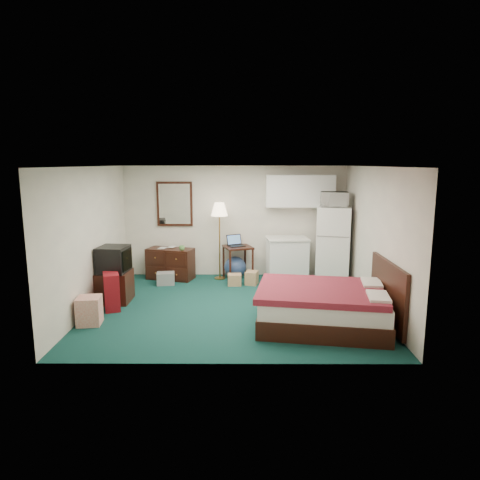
{
  "coord_description": "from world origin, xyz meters",
  "views": [
    {
      "loc": [
        0.17,
        -7.4,
        2.56
      ],
      "look_at": [
        0.13,
        0.15,
        1.2
      ],
      "focal_mm": 32.0,
      "sensor_mm": 36.0,
      "label": 1
    }
  ],
  "objects_px": {
    "tv_stand": "(115,286)",
    "dresser": "(171,264)",
    "desk": "(238,262)",
    "floor_lamp": "(220,241)",
    "suitcase": "(112,291)",
    "bed": "(323,307)",
    "fridge": "(334,245)",
    "kitchen_counter": "(287,260)"
  },
  "relations": [
    {
      "from": "floor_lamp",
      "to": "dresser",
      "type": "bearing_deg",
      "value": -179.32
    },
    {
      "from": "dresser",
      "to": "floor_lamp",
      "type": "distance_m",
      "value": 1.21
    },
    {
      "from": "kitchen_counter",
      "to": "suitcase",
      "type": "relative_size",
      "value": 1.4
    },
    {
      "from": "desk",
      "to": "bed",
      "type": "distance_m",
      "value": 3.18
    },
    {
      "from": "tv_stand",
      "to": "dresser",
      "type": "bearing_deg",
      "value": 64.59
    },
    {
      "from": "desk",
      "to": "suitcase",
      "type": "relative_size",
      "value": 1.11
    },
    {
      "from": "suitcase",
      "to": "bed",
      "type": "bearing_deg",
      "value": -31.97
    },
    {
      "from": "floor_lamp",
      "to": "fridge",
      "type": "xyz_separation_m",
      "value": [
        2.46,
        -0.33,
        -0.03
      ]
    },
    {
      "from": "bed",
      "to": "desk",
      "type": "bearing_deg",
      "value": 124.62
    },
    {
      "from": "bed",
      "to": "fridge",
      "type": "bearing_deg",
      "value": 83.87
    },
    {
      "from": "floor_lamp",
      "to": "bed",
      "type": "xyz_separation_m",
      "value": [
        1.77,
        -2.84,
        -0.54
      ]
    },
    {
      "from": "fridge",
      "to": "tv_stand",
      "type": "height_order",
      "value": "fridge"
    },
    {
      "from": "fridge",
      "to": "tv_stand",
      "type": "distance_m",
      "value": 4.55
    },
    {
      "from": "floor_lamp",
      "to": "kitchen_counter",
      "type": "xyz_separation_m",
      "value": [
        1.48,
        -0.16,
        -0.39
      ]
    },
    {
      "from": "dresser",
      "to": "fridge",
      "type": "relative_size",
      "value": 0.61
    },
    {
      "from": "bed",
      "to": "tv_stand",
      "type": "relative_size",
      "value": 3.11
    },
    {
      "from": "dresser",
      "to": "suitcase",
      "type": "relative_size",
      "value": 1.53
    },
    {
      "from": "desk",
      "to": "kitchen_counter",
      "type": "bearing_deg",
      "value": -28.77
    },
    {
      "from": "floor_lamp",
      "to": "suitcase",
      "type": "bearing_deg",
      "value": -131.02
    },
    {
      "from": "bed",
      "to": "dresser",
      "type": "bearing_deg",
      "value": 144.69
    },
    {
      "from": "dresser",
      "to": "tv_stand",
      "type": "xyz_separation_m",
      "value": [
        -0.78,
        -1.6,
        -0.06
      ]
    },
    {
      "from": "desk",
      "to": "fridge",
      "type": "bearing_deg",
      "value": -28.81
    },
    {
      "from": "desk",
      "to": "tv_stand",
      "type": "relative_size",
      "value": 1.17
    },
    {
      "from": "suitcase",
      "to": "dresser",
      "type": "bearing_deg",
      "value": 51.4
    },
    {
      "from": "kitchen_counter",
      "to": "suitcase",
      "type": "height_order",
      "value": "kitchen_counter"
    },
    {
      "from": "desk",
      "to": "dresser",
      "type": "bearing_deg",
      "value": 163.4
    },
    {
      "from": "suitcase",
      "to": "desk",
      "type": "bearing_deg",
      "value": 23.87
    },
    {
      "from": "kitchen_counter",
      "to": "fridge",
      "type": "relative_size",
      "value": 0.56
    },
    {
      "from": "floor_lamp",
      "to": "tv_stand",
      "type": "bearing_deg",
      "value": -139.4
    },
    {
      "from": "tv_stand",
      "to": "bed",
      "type": "bearing_deg",
      "value": -17.98
    },
    {
      "from": "desk",
      "to": "suitcase",
      "type": "bearing_deg",
      "value": -154.84
    },
    {
      "from": "desk",
      "to": "floor_lamp",
      "type": "bearing_deg",
      "value": 166.87
    },
    {
      "from": "fridge",
      "to": "bed",
      "type": "xyz_separation_m",
      "value": [
        -0.69,
        -2.5,
        -0.52
      ]
    },
    {
      "from": "floor_lamp",
      "to": "desk",
      "type": "relative_size",
      "value": 2.33
    },
    {
      "from": "desk",
      "to": "suitcase",
      "type": "distance_m",
      "value": 3.05
    },
    {
      "from": "dresser",
      "to": "suitcase",
      "type": "bearing_deg",
      "value": -92.98
    },
    {
      "from": "tv_stand",
      "to": "desk",
      "type": "bearing_deg",
      "value": 36.4
    },
    {
      "from": "bed",
      "to": "kitchen_counter",
      "type": "bearing_deg",
      "value": 105.4
    },
    {
      "from": "tv_stand",
      "to": "suitcase",
      "type": "relative_size",
      "value": 0.95
    },
    {
      "from": "tv_stand",
      "to": "suitcase",
      "type": "height_order",
      "value": "suitcase"
    },
    {
      "from": "bed",
      "to": "suitcase",
      "type": "height_order",
      "value": "suitcase"
    },
    {
      "from": "desk",
      "to": "bed",
      "type": "relative_size",
      "value": 0.38
    }
  ]
}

